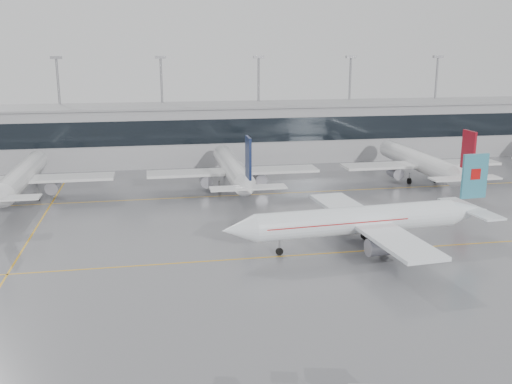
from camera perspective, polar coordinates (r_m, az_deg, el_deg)
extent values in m
plane|color=slate|center=(68.25, 1.85, -6.49)|extent=(320.00, 320.00, 0.00)
cube|color=#EBA414|center=(68.25, 1.85, -6.49)|extent=(120.00, 0.25, 0.01)
cube|color=#EBA414|center=(96.44, -1.95, -0.33)|extent=(120.00, 0.25, 0.01)
cube|color=#EBA414|center=(82.62, -21.37, -3.79)|extent=(0.25, 60.00, 0.01)
cube|color=#99999D|center=(126.44, -4.16, 5.86)|extent=(180.00, 15.00, 12.00)
cube|color=black|center=(118.81, -3.76, 6.07)|extent=(180.00, 0.20, 5.00)
cube|color=gray|center=(125.71, -4.21, 8.66)|extent=(182.00, 16.00, 0.40)
cylinder|color=gray|center=(132.44, -18.97, 7.69)|extent=(0.50, 0.50, 22.00)
cube|color=gray|center=(131.81, -19.37, 12.57)|extent=(2.40, 1.00, 0.60)
cylinder|color=gray|center=(131.07, -9.34, 8.20)|extent=(0.50, 0.50, 22.00)
cube|color=gray|center=(130.44, -9.54, 13.14)|extent=(2.40, 1.00, 0.60)
cylinder|color=gray|center=(133.37, 0.25, 8.48)|extent=(0.50, 0.50, 22.00)
cube|color=gray|center=(132.75, 0.26, 13.34)|extent=(2.40, 1.00, 0.60)
cylinder|color=gray|center=(139.15, 9.29, 8.53)|extent=(0.50, 0.50, 22.00)
cube|color=gray|center=(138.56, 9.48, 13.19)|extent=(2.40, 1.00, 0.60)
cylinder|color=gray|center=(148.01, 17.42, 8.40)|extent=(0.50, 0.50, 22.00)
cube|color=gray|center=(147.46, 17.75, 12.77)|extent=(2.40, 1.00, 0.60)
cylinder|color=white|center=(71.18, 10.07, -2.78)|extent=(26.10, 5.43, 3.40)
cone|color=white|center=(66.41, -1.74, -3.79)|extent=(4.26, 3.70, 3.40)
cone|color=white|center=(79.00, 20.49, -1.78)|extent=(5.85, 3.83, 3.40)
cube|color=white|center=(71.92, 11.14, -2.98)|extent=(7.20, 28.38, 0.45)
cube|color=white|center=(79.04, 20.63, -1.56)|extent=(3.64, 10.99, 0.25)
cube|color=teal|center=(78.18, 21.02, 1.49)|extent=(3.62, 0.63, 5.80)
cylinder|color=gray|center=(68.11, 12.47, -5.35)|extent=(3.75, 2.38, 2.10)
cylinder|color=gray|center=(76.29, 9.18, -3.08)|extent=(3.75, 2.38, 2.10)
cylinder|color=gray|center=(68.44, 2.36, -5.39)|extent=(0.20, 0.20, 1.45)
cylinder|color=black|center=(68.68, 2.36, -5.96)|extent=(0.92, 0.37, 0.90)
cylinder|color=gray|center=(70.75, 12.72, -4.99)|extent=(0.24, 0.24, 1.45)
cylinder|color=black|center=(70.99, 12.69, -5.54)|extent=(1.13, 0.54, 1.10)
cylinder|color=gray|center=(75.14, 10.89, -3.77)|extent=(0.24, 0.24, 1.45)
cylinder|color=black|center=(75.36, 10.87, -4.29)|extent=(1.13, 0.54, 1.10)
cube|color=#B70F0F|center=(78.12, 21.04, 1.70)|extent=(1.43, 0.56, 1.40)
cube|color=#B70F0F|center=(69.93, 7.84, -2.82)|extent=(18.21, 4.84, 0.12)
cylinder|color=white|center=(101.69, -22.32, 1.56)|extent=(3.59, 27.36, 3.59)
cone|color=white|center=(116.80, -20.83, 3.20)|extent=(3.59, 4.00, 3.59)
cube|color=white|center=(100.34, -22.47, 1.16)|extent=(29.64, 5.00, 0.45)
cylinder|color=gray|center=(100.23, -19.65, 0.52)|extent=(2.10, 3.60, 2.10)
cylinder|color=gray|center=(112.45, -21.15, 1.44)|extent=(0.20, 0.20, 1.56)
cylinder|color=black|center=(112.61, -21.12, 1.06)|extent=(0.30, 0.90, 0.90)
cylinder|color=gray|center=(100.41, -23.92, -0.19)|extent=(0.24, 0.24, 1.56)
cylinder|color=black|center=(100.59, -23.88, -0.62)|extent=(0.45, 1.10, 1.10)
cylinder|color=gray|center=(99.31, -21.01, -0.06)|extent=(0.24, 0.24, 1.56)
cylinder|color=black|center=(99.49, -20.97, -0.50)|extent=(0.45, 1.10, 1.10)
cylinder|color=white|center=(100.42, -2.40, 2.47)|extent=(3.59, 27.36, 3.59)
cone|color=white|center=(115.69, -3.51, 4.00)|extent=(3.59, 4.00, 3.59)
cone|color=white|center=(84.53, -0.81, 0.27)|extent=(3.59, 5.60, 3.59)
cube|color=white|center=(99.04, -2.27, 2.07)|extent=(29.64, 5.00, 0.45)
cube|color=white|center=(84.26, -0.78, 0.43)|extent=(11.40, 2.80, 0.25)
cube|color=#0F1B40|center=(83.11, -0.77, 3.45)|extent=(0.35, 3.60, 6.12)
cylinder|color=gray|center=(99.30, -5.05, 1.17)|extent=(2.10, 3.60, 2.10)
cylinder|color=gray|center=(100.63, 0.40, 1.40)|extent=(2.10, 3.60, 2.10)
cylinder|color=gray|center=(111.30, -3.17, 2.26)|extent=(0.20, 0.20, 1.56)
cylinder|color=black|center=(111.46, -3.17, 1.86)|extent=(0.30, 0.90, 0.90)
cylinder|color=gray|center=(98.20, -3.68, 0.71)|extent=(0.24, 0.24, 1.56)
cylinder|color=black|center=(98.38, -3.67, 0.27)|extent=(0.45, 1.10, 1.10)
cylinder|color=gray|center=(98.93, -0.69, 0.84)|extent=(0.24, 0.24, 1.56)
cylinder|color=black|center=(99.11, -0.69, 0.40)|extent=(0.45, 1.10, 1.10)
cylinder|color=white|center=(110.80, 15.85, 3.04)|extent=(3.59, 27.36, 3.59)
cone|color=white|center=(124.80, 12.70, 4.42)|extent=(3.59, 4.00, 3.59)
cone|color=white|center=(96.63, 20.11, 1.15)|extent=(3.59, 5.60, 3.59)
cube|color=white|center=(109.55, 16.17, 2.68)|extent=(29.64, 5.00, 0.45)
cube|color=white|center=(96.40, 20.19, 1.30)|extent=(11.40, 2.80, 0.25)
cube|color=maroon|center=(95.40, 20.48, 3.94)|extent=(0.35, 3.60, 6.12)
cylinder|color=gray|center=(108.24, 13.73, 1.90)|extent=(2.10, 3.60, 2.10)
cylinder|color=gray|center=(112.49, 18.20, 2.04)|extent=(2.10, 3.60, 2.10)
cylinder|color=gray|center=(120.75, 13.55, 2.82)|extent=(0.20, 0.20, 1.56)
cylinder|color=black|center=(120.90, 13.53, 2.45)|extent=(0.30, 0.90, 0.90)
cylinder|color=gray|center=(107.95, 15.10, 1.47)|extent=(0.24, 0.24, 1.56)
cylinder|color=black|center=(108.12, 15.07, 1.07)|extent=(0.45, 1.10, 1.10)
cylinder|color=gray|center=(110.28, 17.54, 1.56)|extent=(0.24, 0.24, 1.56)
cylinder|color=black|center=(110.44, 17.51, 1.16)|extent=(0.45, 1.10, 1.10)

